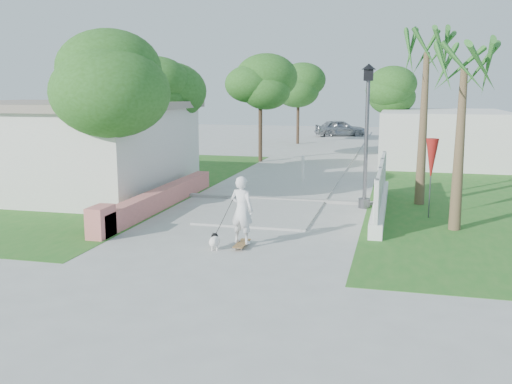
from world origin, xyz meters
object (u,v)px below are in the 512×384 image
(parked_car, at_px, (340,128))
(dog, at_px, (215,241))
(bollard, at_px, (303,168))
(patio_umbrella, at_px, (432,160))
(street_lamp, at_px, (367,131))
(skateboarder, at_px, (239,211))

(parked_car, bearing_deg, dog, 162.54)
(bollard, height_order, dog, bollard)
(bollard, xyz_separation_m, patio_umbrella, (4.60, -5.50, 1.10))
(bollard, bearing_deg, parked_car, 91.99)
(street_lamp, distance_m, skateboarder, 6.10)
(bollard, distance_m, dog, 10.14)
(dog, bearing_deg, street_lamp, 44.31)
(parked_car, bearing_deg, skateboarder, 163.44)
(skateboarder, xyz_separation_m, dog, (-0.51, -0.33, -0.66))
(parked_car, bearing_deg, patio_umbrella, 172.71)
(parked_car, bearing_deg, street_lamp, 169.19)
(street_lamp, height_order, parked_car, street_lamp)
(street_lamp, xyz_separation_m, dog, (-3.10, -5.63, -2.23))
(bollard, bearing_deg, skateboarder, -89.35)
(street_lamp, height_order, dog, street_lamp)
(dog, relative_size, parked_car, 0.13)
(street_lamp, distance_m, parked_car, 27.37)
(bollard, xyz_separation_m, dog, (-0.40, -10.13, -0.38))
(bollard, bearing_deg, patio_umbrella, -50.09)
(bollard, bearing_deg, street_lamp, -59.04)
(dog, bearing_deg, parked_car, 73.82)
(skateboarder, distance_m, dog, 0.89)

